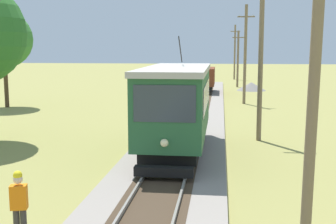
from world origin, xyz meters
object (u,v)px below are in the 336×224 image
Objects in this scene: utility_pole_mid at (261,55)px; tree_right_near at (4,39)px; utility_pole_distant at (238,58)px; red_tram at (177,105)px; freight_car at (202,78)px; utility_pole_near_tram at (314,76)px; utility_pole_horizon at (235,52)px; gravel_pile at (251,86)px; track_worker at (19,204)px; utility_pole_far at (245,54)px.

utility_pole_mid reaches higher than tree_right_near.
utility_pole_distant is 0.88× the size of tree_right_near.
freight_car is at bearing 90.01° from red_tram.
utility_pole_horizon is (0.00, 55.43, 0.02)m from utility_pole_near_tram.
freight_car is (-0.00, 25.53, -0.64)m from red_tram.
freight_car is at bearing -140.48° from gravel_pile.
red_tram is at bearing -31.52° from track_worker.
tree_right_near is (-18.52, 9.97, 1.01)m from utility_pole_mid.
utility_pole_far is at bearing 13.17° from tree_right_near.
utility_pole_mid is at bearing -90.00° from utility_pole_horizon.
utility_pole_horizon is at bearing 94.64° from gravel_pile.
gravel_pile is at bearing 39.52° from freight_car.
utility_pole_near_tram is at bearing -103.30° from track_worker.
track_worker is at bearing -107.46° from red_tram.
utility_pole_mid reaches higher than freight_car.
utility_pole_distant is (0.00, 29.94, -0.84)m from utility_pole_mid.
tree_right_near is (-14.74, 13.77, 3.05)m from red_tram.
track_worker is at bearing -62.25° from tree_right_near.
utility_pole_horizon is at bearing 90.00° from utility_pole_near_tram.
utility_pole_near_tram is 12.64m from utility_pole_mid.
tree_right_near is at bearing -166.83° from utility_pole_far.
red_tram reaches higher than freight_car.
utility_pole_far is 1.22× the size of utility_pole_distant.
utility_pole_mid is 4.63× the size of track_worker.
utility_pole_horizon is (0.00, 28.50, -0.07)m from utility_pole_far.
utility_pole_distant is at bearing 90.00° from utility_pole_mid.
tree_right_near is at bearing -119.43° from utility_pole_horizon.
utility_pole_horizon is 55.99m from track_worker.
red_tram is 1.15× the size of tree_right_near.
gravel_pile is (1.37, 38.60, -3.59)m from utility_pole_near_tram.
utility_pole_mid reaches higher than utility_pole_horizon.
track_worker is at bearing -103.69° from utility_pole_far.
utility_pole_horizon is 2.49× the size of gravel_pile.
utility_pole_far is 4.52× the size of track_worker.
red_tram reaches higher than track_worker.
utility_pole_distant reaches higher than gravel_pile.
freight_car is at bearing 117.01° from utility_pole_far.
utility_pole_distant is (0.00, 15.63, -0.74)m from utility_pole_far.
red_tram is 2.68× the size of gravel_pile.
utility_pole_mid reaches higher than utility_pole_near_tram.
utility_pole_mid is 1.03× the size of utility_pole_far.
gravel_pile is (1.37, 25.97, -3.78)m from utility_pole_mid.
freight_car is 0.65× the size of utility_pole_far.
utility_pole_distant is (3.78, 33.74, 1.19)m from red_tram.
utility_pole_horizon is at bearing 79.83° from freight_car.
track_worker is (-2.80, -8.92, -1.21)m from red_tram.
utility_pole_near_tram is 1.00× the size of utility_pole_horizon.
utility_pole_horizon is 17.26m from gravel_pile.
utility_pole_distant is (0.00, 42.57, -0.65)m from utility_pole_near_tram.
freight_car reaches higher than track_worker.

